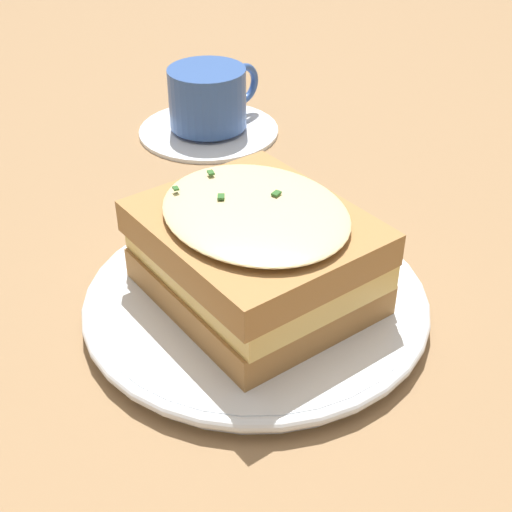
{
  "coord_description": "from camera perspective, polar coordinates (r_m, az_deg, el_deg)",
  "views": [
    {
      "loc": [
        -0.04,
        -0.37,
        0.3
      ],
      "look_at": [
        0.01,
        -0.01,
        0.05
      ],
      "focal_mm": 50.0,
      "sensor_mm": 36.0,
      "label": 1
    }
  ],
  "objects": [
    {
      "name": "sandwich",
      "position": [
        0.45,
        -0.03,
        0.35
      ],
      "size": [
        0.17,
        0.18,
        0.07
      ],
      "rotation": [
        0.0,
        0.0,
        2.09
      ],
      "color": "#A37542",
      "rests_on": "dinner_plate"
    },
    {
      "name": "teacup_with_saucer",
      "position": [
        0.71,
        -3.8,
        11.87
      ],
      "size": [
        0.14,
        0.14,
        0.06
      ],
      "rotation": [
        0.0,
        0.0,
        0.69
      ],
      "color": "white",
      "rests_on": "ground_plane"
    },
    {
      "name": "dinner_plate",
      "position": [
        0.47,
        0.0,
        -3.61
      ],
      "size": [
        0.23,
        0.23,
        0.02
      ],
      "color": "white",
      "rests_on": "ground_plane"
    },
    {
      "name": "ground_plane",
      "position": [
        0.48,
        -0.84,
        -4.11
      ],
      "size": [
        2.4,
        2.4,
        0.0
      ],
      "primitive_type": "plane",
      "color": "olive"
    }
  ]
}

